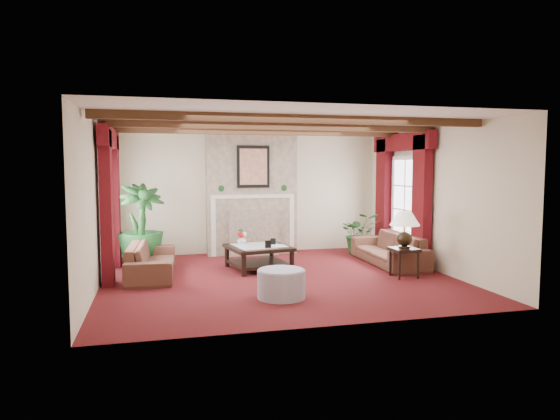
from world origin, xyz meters
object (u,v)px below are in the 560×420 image
object	(u,v)px
sofa_right	(389,244)
side_table	(404,263)
coffee_table	(259,258)
potted_palm	(141,243)
sofa_left	(152,254)
ottoman	(281,284)

from	to	relation	value
sofa_right	side_table	bearing A→B (deg)	-12.46
coffee_table	side_table	size ratio (longest dim) A/B	2.09
potted_palm	coffee_table	world-z (taller)	potted_palm
sofa_left	coffee_table	world-z (taller)	sofa_left
coffee_table	side_table	bearing A→B (deg)	-39.10
sofa_right	coffee_table	size ratio (longest dim) A/B	1.94
sofa_left	ottoman	size ratio (longest dim) A/B	2.82
side_table	ottoman	xyz separation A→B (m)	(-2.45, -0.83, -0.05)
sofa_right	ottoman	xyz separation A→B (m)	(-2.73, -2.00, -0.20)
sofa_left	coffee_table	xyz separation A→B (m)	(1.98, 0.11, -0.17)
side_table	sofa_left	bearing A→B (deg)	164.67
sofa_right	coffee_table	xyz separation A→B (m)	(-2.64, 0.13, -0.19)
sofa_left	potted_palm	bearing A→B (deg)	14.57
ottoman	sofa_right	bearing A→B (deg)	36.25
potted_palm	ottoman	xyz separation A→B (m)	(2.09, -3.05, -0.24)
sofa_right	potted_palm	world-z (taller)	potted_palm
sofa_right	side_table	distance (m)	1.22
sofa_left	potted_palm	world-z (taller)	potted_palm
sofa_right	sofa_left	bearing A→B (deg)	-88.87
sofa_left	ottoman	xyz separation A→B (m)	(1.88, -2.02, -0.18)
coffee_table	side_table	distance (m)	2.69
sofa_right	side_table	world-z (taller)	sofa_right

